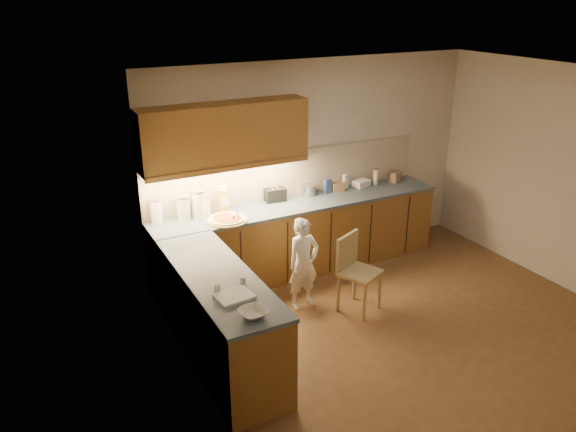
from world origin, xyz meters
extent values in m
plane|color=brown|center=(0.00, 0.00, 0.00)|extent=(4.50, 4.50, 0.00)
cube|color=beige|center=(0.00, 2.00, 1.30)|extent=(4.50, 0.04, 2.60)
cube|color=beige|center=(-2.25, 0.00, 1.30)|extent=(0.04, 4.00, 2.60)
cube|color=beige|center=(2.25, 0.00, 1.30)|extent=(0.04, 4.00, 2.60)
cube|color=white|center=(0.00, 0.00, 2.60)|extent=(4.50, 4.00, 0.04)
cube|color=brown|center=(-0.38, 1.70, 0.44)|extent=(3.75, 0.60, 0.88)
cube|color=brown|center=(-1.95, 0.40, 0.44)|extent=(0.60, 2.00, 0.88)
cube|color=#404F5C|center=(-0.37, 1.70, 0.90)|extent=(3.77, 0.62, 0.04)
cube|color=#404F5C|center=(-1.95, 0.40, 0.90)|extent=(0.62, 2.02, 0.04)
cube|color=black|center=(-1.90, 1.40, 0.44)|extent=(0.02, 0.01, 0.80)
cube|color=black|center=(-1.30, 1.40, 0.44)|extent=(0.02, 0.01, 0.80)
cube|color=black|center=(-0.70, 1.40, 0.44)|extent=(0.02, 0.01, 0.80)
cube|color=black|center=(-0.10, 1.40, 0.44)|extent=(0.02, 0.01, 0.80)
cube|color=black|center=(0.50, 1.40, 0.44)|extent=(0.02, 0.01, 0.80)
cube|color=black|center=(1.10, 1.40, 0.44)|extent=(0.02, 0.01, 0.80)
cube|color=#BDAB92|center=(-0.38, 1.99, 1.21)|extent=(3.75, 0.02, 0.58)
cube|color=brown|center=(-1.27, 1.82, 1.85)|extent=(1.95, 0.35, 0.70)
cube|color=brown|center=(-1.27, 1.65, 1.50)|extent=(1.95, 0.02, 0.06)
cylinder|color=tan|center=(-1.39, 1.56, 0.93)|extent=(0.47, 0.47, 0.02)
cylinder|color=beige|center=(-1.39, 1.56, 0.95)|extent=(0.41, 0.41, 0.02)
cylinder|color=#AF3B17|center=(-1.39, 1.56, 0.96)|extent=(0.33, 0.33, 0.01)
sphere|color=white|center=(-1.33, 1.53, 0.98)|extent=(0.06, 0.06, 0.06)
cylinder|color=white|center=(-1.29, 1.47, 1.01)|extent=(0.07, 0.10, 0.19)
imported|color=white|center=(-0.76, 0.90, 0.53)|extent=(0.41, 0.29, 1.06)
cylinder|color=tan|center=(-0.34, 0.31, 0.22)|extent=(0.04, 0.04, 0.44)
cylinder|color=tan|center=(-0.03, 0.45, 0.22)|extent=(0.04, 0.04, 0.44)
cylinder|color=tan|center=(-0.48, 0.61, 0.22)|extent=(0.04, 0.04, 0.44)
cylinder|color=tan|center=(-0.17, 0.75, 0.22)|extent=(0.04, 0.04, 0.44)
cube|color=tan|center=(-0.25, 0.53, 0.46)|extent=(0.52, 0.52, 0.04)
cube|color=tan|center=(-0.33, 0.69, 0.68)|extent=(0.37, 0.19, 0.39)
imported|color=silver|center=(-1.95, -0.40, 0.95)|extent=(0.26, 0.26, 0.06)
cylinder|color=white|center=(-2.10, 1.89, 1.05)|extent=(0.13, 0.13, 0.27)
cylinder|color=gray|center=(-2.10, 1.89, 1.19)|extent=(0.14, 0.14, 0.02)
cylinder|color=silver|center=(-1.80, 1.85, 1.05)|extent=(0.15, 0.15, 0.26)
cylinder|color=gray|center=(-1.80, 1.85, 1.19)|extent=(0.16, 0.16, 0.02)
cylinder|color=white|center=(-1.62, 1.83, 1.07)|extent=(0.16, 0.16, 0.31)
cylinder|color=tan|center=(-1.62, 1.83, 1.24)|extent=(0.18, 0.18, 0.02)
cylinder|color=white|center=(-1.54, 1.88, 1.03)|extent=(0.13, 0.13, 0.21)
cylinder|color=gray|center=(-1.54, 1.88, 1.14)|extent=(0.14, 0.14, 0.02)
cube|color=gold|center=(-1.31, 1.85, 1.06)|extent=(0.13, 0.11, 0.27)
cube|color=silver|center=(-1.31, 1.85, 1.22)|extent=(0.08, 0.07, 0.05)
cube|color=black|center=(-0.62, 1.89, 1.00)|extent=(0.27, 0.17, 0.16)
cube|color=#B4B5B9|center=(-0.65, 1.89, 1.09)|extent=(0.04, 0.11, 0.00)
cube|color=#B4B5B9|center=(-0.59, 1.89, 1.09)|extent=(0.04, 0.11, 0.00)
cylinder|color=#A5A5AA|center=(-0.14, 1.88, 0.98)|extent=(0.17, 0.17, 0.13)
cylinder|color=#A5A5AA|center=(-0.14, 1.88, 1.05)|extent=(0.18, 0.18, 0.01)
cube|color=#2E478B|center=(0.12, 1.86, 1.01)|extent=(0.09, 0.07, 0.18)
cube|color=#9F7956|center=(0.27, 1.85, 0.98)|extent=(0.17, 0.13, 0.11)
cube|color=silver|center=(0.43, 1.91, 1.01)|extent=(0.07, 0.07, 0.18)
cube|color=white|center=(0.64, 1.86, 0.96)|extent=(0.24, 0.19, 0.09)
cylinder|color=beige|center=(0.86, 1.83, 1.02)|extent=(0.07, 0.07, 0.21)
cylinder|color=tan|center=(0.86, 1.83, 1.14)|extent=(0.07, 0.07, 0.01)
cube|color=#9B7453|center=(1.18, 1.84, 0.99)|extent=(0.22, 0.19, 0.14)
cube|color=white|center=(-1.97, -0.05, 0.93)|extent=(0.32, 0.26, 0.02)
cylinder|color=white|center=(-2.06, 0.11, 0.96)|extent=(0.07, 0.07, 0.08)
cylinder|color=silver|center=(-1.81, 0.13, 0.96)|extent=(0.05, 0.05, 0.07)
camera|label=1|loc=(-3.50, -3.96, 3.34)|focal=35.00mm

